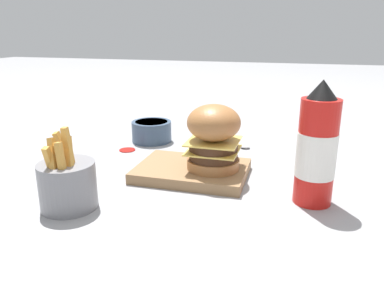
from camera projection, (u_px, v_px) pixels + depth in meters
ground_plane at (197, 184)px, 0.77m from camera, size 6.00×6.00×0.00m
serving_board at (192, 171)px, 0.82m from camera, size 0.24×0.17×0.02m
burger at (214, 137)px, 0.78m from camera, size 0.11×0.11×0.14m
ketchup_bottle at (317, 149)px, 0.66m from camera, size 0.07×0.07×0.23m
fries_basket at (67, 183)px, 0.66m from camera, size 0.10×0.10×0.15m
side_bowl at (152, 131)px, 1.06m from camera, size 0.11×0.11×0.06m
spoon at (237, 143)px, 1.03m from camera, size 0.14×0.11×0.01m
ketchup_puddle at (127, 150)px, 0.99m from camera, size 0.04×0.04×0.00m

